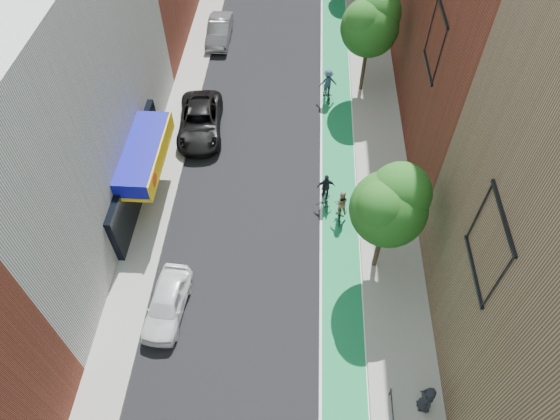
# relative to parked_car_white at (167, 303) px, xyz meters

# --- Properties ---
(bike_lane) EXTENTS (2.00, 68.00, 0.01)m
(bike_lane) POSITION_rel_parked_car_white_xyz_m (7.99, 19.00, -0.67)
(bike_lane) COLOR #157B42
(bike_lane) RESTS_ON ground
(sidewalk_left) EXTENTS (2.00, 68.00, 0.15)m
(sidewalk_left) POSITION_rel_parked_car_white_xyz_m (-2.01, 19.00, -0.60)
(sidewalk_left) COLOR gray
(sidewalk_left) RESTS_ON ground
(sidewalk_right) EXTENTS (3.00, 68.00, 0.15)m
(sidewalk_right) POSITION_rel_parked_car_white_xyz_m (10.49, 19.00, -0.60)
(sidewalk_right) COLOR gray
(sidewalk_right) RESTS_ON ground
(building_left_white) EXTENTS (8.00, 20.00, 12.00)m
(building_left_white) POSITION_rel_parked_car_white_xyz_m (-7.01, 7.00, 5.32)
(building_left_white) COLOR silver
(building_left_white) RESTS_ON ground
(tree_near) EXTENTS (3.40, 3.36, 6.42)m
(tree_near) POSITION_rel_parked_car_white_xyz_m (9.64, 3.02, 3.98)
(tree_near) COLOR #332619
(tree_near) RESTS_ON ground
(tree_mid) EXTENTS (3.55, 3.53, 6.74)m
(tree_mid) POSITION_rel_parked_car_white_xyz_m (9.64, 17.02, 4.21)
(tree_mid) COLOR #332619
(tree_mid) RESTS_ON ground
(parked_car_white) EXTENTS (1.89, 4.08, 1.35)m
(parked_car_white) POSITION_rel_parked_car_white_xyz_m (0.00, 0.00, 0.00)
(parked_car_white) COLOR white
(parked_car_white) RESTS_ON ground
(parked_car_black) EXTENTS (3.07, 5.75, 1.54)m
(parked_car_black) POSITION_rel_parked_car_white_xyz_m (-0.42, 12.37, 0.09)
(parked_car_black) COLOR black
(parked_car_black) RESTS_ON ground
(parked_car_silver) EXTENTS (1.58, 4.52, 1.49)m
(parked_car_silver) POSITION_rel_parked_car_white_xyz_m (-0.61, 22.59, 0.07)
(parked_car_silver) COLOR gray
(parked_car_silver) RESTS_ON ground
(cyclist_lane_near) EXTENTS (0.78, 1.65, 1.90)m
(cyclist_lane_near) POSITION_rel_parked_car_white_xyz_m (7.96, 5.98, 0.12)
(cyclist_lane_near) COLOR black
(cyclist_lane_near) RESTS_ON ground
(cyclist_lane_mid) EXTENTS (0.97, 1.98, 1.95)m
(cyclist_lane_mid) POSITION_rel_parked_car_white_xyz_m (7.19, 7.03, 0.03)
(cyclist_lane_mid) COLOR black
(cyclist_lane_mid) RESTS_ON ground
(cyclist_lane_far) EXTENTS (1.28, 1.92, 2.17)m
(cyclist_lane_far) POSITION_rel_parked_car_white_xyz_m (7.34, 16.02, 0.28)
(cyclist_lane_far) COLOR black
(cyclist_lane_far) RESTS_ON ground
(pedestrian) EXTENTS (0.58, 0.85, 1.68)m
(pedestrian) POSITION_rel_parked_car_white_xyz_m (11.11, -3.78, 0.31)
(pedestrian) COLOR black
(pedestrian) RESTS_ON sidewalk_right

